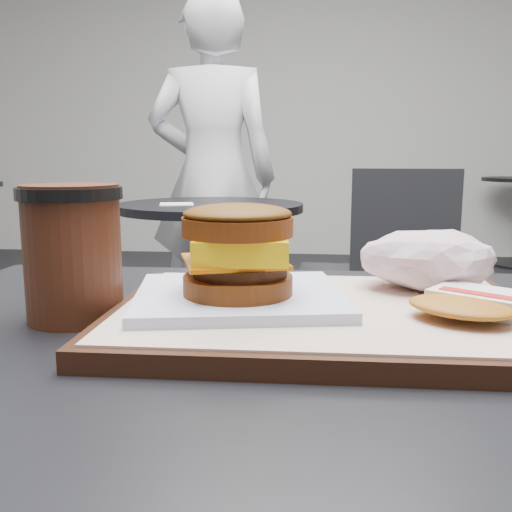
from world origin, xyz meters
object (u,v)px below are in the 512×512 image
at_px(neighbor_table, 211,255).
at_px(crumpled_wrapper, 428,259).
at_px(coffee_cup, 73,248).
at_px(serving_tray, 321,315).
at_px(breakfast_sandwich, 239,262).
at_px(hash_brown, 475,304).
at_px(patron, 213,178).
at_px(neighbor_chair, 370,266).

bearing_deg(neighbor_table, crumpled_wrapper, -72.19).
height_order(coffee_cup, neighbor_table, coffee_cup).
xyz_separation_m(serving_tray, breakfast_sandwich, (-0.08, -0.00, 0.05)).
height_order(serving_tray, breakfast_sandwich, breakfast_sandwich).
xyz_separation_m(hash_brown, crumpled_wrapper, (-0.02, 0.10, 0.02)).
xyz_separation_m(crumpled_wrapper, patron, (-0.57, 2.07, 0.01)).
relative_size(crumpled_wrapper, neighbor_chair, 0.16).
bearing_deg(neighbor_table, serving_tray, -76.60).
bearing_deg(serving_tray, coffee_cup, 179.98).
distance_m(breakfast_sandwich, hash_brown, 0.21).
xyz_separation_m(neighbor_table, neighbor_chair, (0.61, 0.05, -0.04)).
distance_m(serving_tray, coffee_cup, 0.24).
bearing_deg(neighbor_chair, patron, 144.58).
distance_m(crumpled_wrapper, neighbor_chair, 1.62).
bearing_deg(hash_brown, patron, 105.23).
height_order(serving_tray, patron, patron).
height_order(breakfast_sandwich, patron, patron).
distance_m(hash_brown, neighbor_chair, 1.71).
bearing_deg(breakfast_sandwich, coffee_cup, 179.00).
bearing_deg(hash_brown, coffee_cup, 175.86).
bearing_deg(neighbor_chair, crumpled_wrapper, -94.16).
distance_m(serving_tray, crumpled_wrapper, 0.14).
height_order(hash_brown, coffee_cup, coffee_cup).
relative_size(hash_brown, neighbor_table, 0.18).
height_order(serving_tray, crumpled_wrapper, crumpled_wrapper).
height_order(hash_brown, neighbor_chair, neighbor_chair).
distance_m(coffee_cup, neighbor_table, 1.64).
bearing_deg(crumpled_wrapper, coffee_cup, -167.44).
height_order(crumpled_wrapper, coffee_cup, coffee_cup).
height_order(crumpled_wrapper, patron, patron).
xyz_separation_m(breakfast_sandwich, hash_brown, (0.20, -0.02, -0.03)).
bearing_deg(crumpled_wrapper, serving_tray, -145.02).
bearing_deg(neighbor_chair, coffee_cup, -105.45).
bearing_deg(neighbor_table, hash_brown, -72.62).
distance_m(hash_brown, neighbor_table, 1.73).
bearing_deg(hash_brown, breakfast_sandwich, 173.46).
bearing_deg(breakfast_sandwich, crumpled_wrapper, 23.11).
height_order(hash_brown, patron, patron).
bearing_deg(serving_tray, neighbor_chair, 82.29).
relative_size(serving_tray, neighbor_chair, 0.43).
height_order(crumpled_wrapper, neighbor_chair, neighbor_chair).
distance_m(breakfast_sandwich, neighbor_chair, 1.72).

